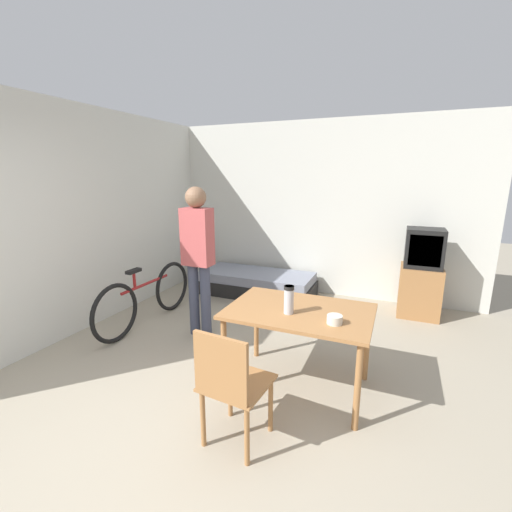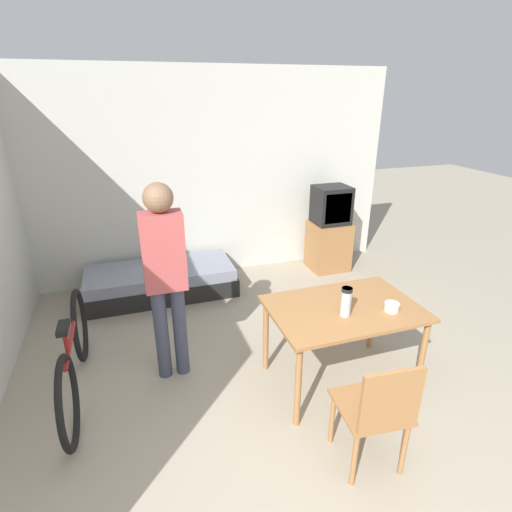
% 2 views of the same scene
% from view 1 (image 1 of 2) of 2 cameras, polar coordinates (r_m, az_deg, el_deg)
% --- Properties ---
extents(ground_plane, '(20.00, 20.00, 0.00)m').
position_cam_1_polar(ground_plane, '(2.77, -17.14, -30.20)').
color(ground_plane, '#9E937F').
extents(wall_back, '(5.28, 0.06, 2.70)m').
position_cam_1_polar(wall_back, '(5.56, 8.46, 7.72)').
color(wall_back, silver).
rests_on(wall_back, ground_plane).
extents(wall_left, '(0.06, 4.86, 2.70)m').
position_cam_1_polar(wall_left, '(4.95, -23.31, 6.11)').
color(wall_left, silver).
rests_on(wall_left, ground_plane).
extents(daybed, '(1.84, 0.79, 0.36)m').
position_cam_1_polar(daybed, '(5.54, 0.10, -4.56)').
color(daybed, black).
rests_on(daybed, ground_plane).
extents(tv, '(0.52, 0.49, 1.20)m').
position_cam_1_polar(tv, '(5.11, 25.81, -2.99)').
color(tv, '#9E6B3D').
rests_on(tv, ground_plane).
extents(dining_table, '(1.23, 0.83, 0.75)m').
position_cam_1_polar(dining_table, '(3.05, 7.21, -10.33)').
color(dining_table, '#9E6B3D').
rests_on(dining_table, ground_plane).
extents(wooden_chair, '(0.47, 0.47, 0.90)m').
position_cam_1_polar(wooden_chair, '(2.48, -4.34, -20.25)').
color(wooden_chair, '#9E6B3D').
rests_on(wooden_chair, ground_plane).
extents(bicycle, '(0.08, 1.76, 0.78)m').
position_cam_1_polar(bicycle, '(4.62, -17.77, -6.59)').
color(bicycle, black).
rests_on(bicycle, ground_plane).
extents(person_standing, '(0.34, 0.24, 1.76)m').
position_cam_1_polar(person_standing, '(3.97, -9.67, 0.87)').
color(person_standing, '#3D4256').
rests_on(person_standing, ground_plane).
extents(thermos_flask, '(0.09, 0.09, 0.24)m').
position_cam_1_polar(thermos_flask, '(2.88, 5.50, -7.03)').
color(thermos_flask, '#B7B7BC').
rests_on(thermos_flask, dining_table).
extents(mate_bowl, '(0.12, 0.12, 0.07)m').
position_cam_1_polar(mate_bowl, '(2.78, 12.97, -10.28)').
color(mate_bowl, beige).
rests_on(mate_bowl, dining_table).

